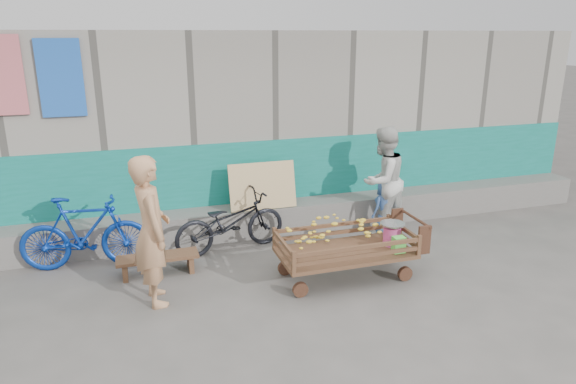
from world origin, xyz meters
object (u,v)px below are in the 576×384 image
object	(u,v)px
banana_cart	(343,239)
bicycle_dark	(230,222)
vendor_man	(152,231)
bicycle_blue	(85,233)
bench	(158,260)
child	(384,207)
woman	(383,180)

from	to	relation	value
banana_cart	bicycle_dark	distance (m)	1.73
vendor_man	bicycle_blue	size ratio (longest dim) A/B	1.05
bench	child	size ratio (longest dim) A/B	1.19
bench	bicycle_dark	xyz separation A→B (m)	(1.04, 0.46, 0.24)
bicycle_dark	bicycle_blue	bearing A→B (deg)	79.35
woman	bicycle_dark	size ratio (longest dim) A/B	1.02
woman	bicycle_blue	bearing A→B (deg)	-25.61
vendor_man	woman	bearing A→B (deg)	-78.37
banana_cart	bench	world-z (taller)	banana_cart
vendor_man	bicycle_dark	bearing A→B (deg)	-50.97
bench	bicycle_blue	distance (m)	1.03
banana_cart	child	world-z (taller)	child
bench	vendor_man	xyz separation A→B (m)	(-0.07, -0.70, 0.67)
banana_cart	bench	bearing A→B (deg)	159.60
banana_cart	bicycle_blue	bearing A→B (deg)	157.34
banana_cart	bench	xyz separation A→B (m)	(-2.20, 0.82, -0.34)
woman	bicycle_dark	xyz separation A→B (m)	(-2.37, -0.03, -0.40)
child	bicycle_dark	xyz separation A→B (m)	(-2.37, 0.07, -0.00)
vendor_man	woman	world-z (taller)	vendor_man
woman	bicycle_blue	world-z (taller)	woman
banana_cart	bicycle_blue	world-z (taller)	bicycle_blue
vendor_man	bicycle_dark	size ratio (longest dim) A/B	1.07
woman	child	size ratio (longest dim) A/B	1.93
bench	woman	bearing A→B (deg)	8.23
woman	bicycle_dark	world-z (taller)	woman
bicycle_dark	vendor_man	bearing A→B (deg)	125.64
bench	bicycle_blue	bearing A→B (deg)	151.91
bicycle_dark	bicycle_blue	xyz separation A→B (m)	(-1.90, 0.00, 0.07)
bench	bicycle_dark	bearing A→B (deg)	23.93
child	bicycle_dark	distance (m)	2.37
vendor_man	child	xyz separation A→B (m)	(3.47, 1.09, -0.43)
bicycle_dark	bicycle_blue	distance (m)	1.90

